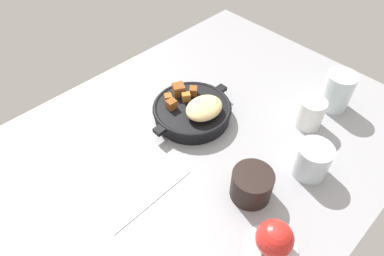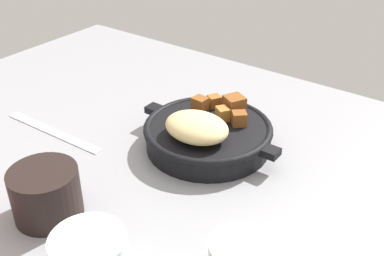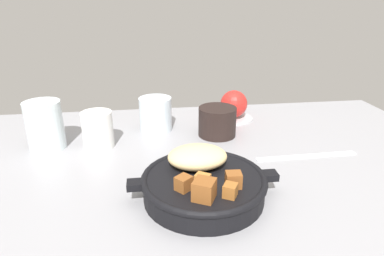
# 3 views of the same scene
# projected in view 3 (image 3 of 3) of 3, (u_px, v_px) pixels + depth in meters

# --- Properties ---
(ground_plane) EXTENTS (1.11, 0.82, 0.02)m
(ground_plane) POSITION_uv_depth(u_px,v_px,m) (221.00, 178.00, 0.65)
(ground_plane) COLOR gray
(cast_iron_skillet) EXTENTS (0.25, 0.21, 0.08)m
(cast_iron_skillet) POSITION_uv_depth(u_px,v_px,m) (203.00, 181.00, 0.56)
(cast_iron_skillet) COLOR black
(cast_iron_skillet) RESTS_ON ground_plane
(saucer_plate) EXTENTS (0.11, 0.11, 0.01)m
(saucer_plate) POSITION_uv_depth(u_px,v_px,m) (233.00, 118.00, 0.93)
(saucer_plate) COLOR #B7BABF
(saucer_plate) RESTS_ON ground_plane
(red_apple) EXTENTS (0.07, 0.07, 0.07)m
(red_apple) POSITION_uv_depth(u_px,v_px,m) (234.00, 104.00, 0.91)
(red_apple) COLOR red
(red_apple) RESTS_ON saucer_plate
(butter_knife) EXTENTS (0.22, 0.02, 0.00)m
(butter_knife) POSITION_uv_depth(u_px,v_px,m) (307.00, 156.00, 0.71)
(butter_knife) COLOR silver
(butter_knife) RESTS_ON ground_plane
(water_glass_tall) EXTENTS (0.08, 0.08, 0.11)m
(water_glass_tall) POSITION_uv_depth(u_px,v_px,m) (45.00, 125.00, 0.73)
(water_glass_tall) COLOR silver
(water_glass_tall) RESTS_ON ground_plane
(water_glass_short) EXTENTS (0.08, 0.08, 0.08)m
(water_glass_short) POSITION_uv_depth(u_px,v_px,m) (156.00, 114.00, 0.84)
(water_glass_short) COLOR silver
(water_glass_short) RESTS_ON ground_plane
(coffee_mug_dark) EXTENTS (0.09, 0.09, 0.07)m
(coffee_mug_dark) POSITION_uv_depth(u_px,v_px,m) (217.00, 122.00, 0.80)
(coffee_mug_dark) COLOR black
(coffee_mug_dark) RESTS_ON ground_plane
(white_creamer_pitcher) EXTENTS (0.07, 0.07, 0.08)m
(white_creamer_pitcher) POSITION_uv_depth(u_px,v_px,m) (98.00, 130.00, 0.74)
(white_creamer_pitcher) COLOR white
(white_creamer_pitcher) RESTS_ON ground_plane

